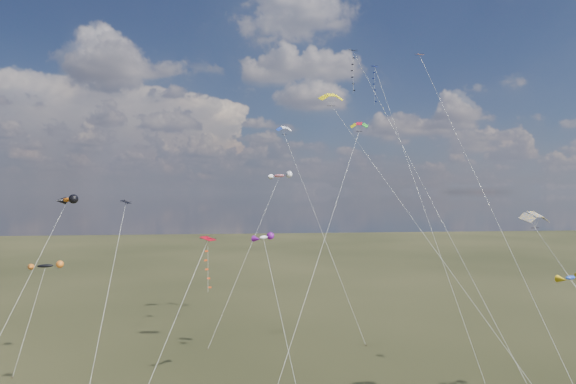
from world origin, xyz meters
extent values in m
cube|color=black|center=(9.15, 26.49, 36.52)|extent=(1.18, 1.17, 0.29)
cylinder|color=silver|center=(13.46, 12.69, 18.26)|extent=(8.63, 27.62, 36.54)
cube|color=#091053|center=(12.11, 27.23, 34.83)|extent=(0.91, 0.89, 0.28)
cylinder|color=silver|center=(14.43, 16.99, 17.42)|extent=(4.68, 20.52, 34.84)
cube|color=black|center=(-15.35, 11.71, 18.12)|extent=(0.92, 0.95, 0.32)
cylinder|color=silver|center=(-15.92, 5.38, 9.06)|extent=(1.17, 12.69, 18.14)
cube|color=#A80010|center=(-8.00, 8.93, 15.01)|extent=(1.45, 1.47, 0.32)
cylinder|color=silver|center=(-11.07, 3.92, 7.51)|extent=(6.17, 10.05, 15.03)
cube|color=#CF661B|center=(12.60, 13.48, 32.66)|extent=(0.81, 0.79, 0.24)
cylinder|color=silver|center=(16.06, 4.83, 16.33)|extent=(6.95, 17.32, 32.67)
cylinder|color=silver|center=(12.18, 9.82, 14.91)|extent=(14.00, 21.77, 29.84)
cylinder|color=silver|center=(6.36, 32.58, 14.21)|extent=(8.78, 12.56, 28.44)
cube|color=#332316|center=(10.73, 26.32, 0.06)|extent=(0.10, 0.10, 0.12)
cylinder|color=silver|center=(1.44, 8.86, 13.20)|extent=(12.84, 19.64, 26.41)
ellipsoid|color=black|center=(-27.22, 26.81, 10.46)|extent=(3.57, 1.73, 0.97)
cylinder|color=silver|center=(-27.67, 23.36, 5.23)|extent=(0.94, 6.92, 10.47)
cube|color=#332316|center=(-28.13, 19.91, 0.06)|extent=(0.10, 0.10, 0.12)
ellipsoid|color=#C3560D|center=(-23.08, 20.89, 18.18)|extent=(2.75, 2.65, 1.10)
cylinder|color=silver|center=(-25.96, 15.87, 9.09)|extent=(5.79, 10.06, 18.19)
ellipsoid|color=white|center=(-2.76, 15.23, 14.51)|extent=(2.18, 2.12, 0.85)
cylinder|color=silver|center=(-1.46, 10.01, 7.26)|extent=(2.64, 10.46, 14.53)
ellipsoid|color=red|center=(1.56, 41.92, 21.48)|extent=(3.72, 2.72, 1.22)
cylinder|color=silver|center=(-3.55, 34.52, 10.74)|extent=(10.25, 14.83, 21.49)
cube|color=#332316|center=(-8.66, 27.12, 0.06)|extent=(0.10, 0.10, 0.12)
ellipsoid|color=#1C3FB7|center=(24.39, 7.40, 11.28)|extent=(2.50, 1.44, 0.85)
camera|label=1|loc=(-6.51, -35.40, 18.98)|focal=32.00mm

